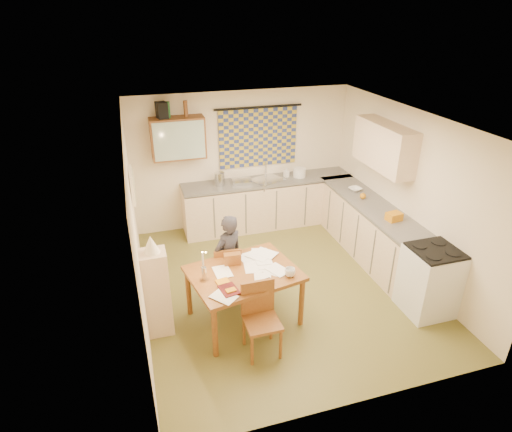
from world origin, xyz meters
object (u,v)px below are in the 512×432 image
object	(u,v)px
stove	(430,281)
shelf_stand	(157,293)
person	(229,258)
chair_far	(227,280)
counter_right	(373,233)
counter_back	(271,203)
dining_table	(244,295)

from	to	relation	value
stove	shelf_stand	size ratio (longest dim) A/B	0.82
person	chair_far	bearing A→B (deg)	-79.34
stove	chair_far	xyz separation A→B (m)	(-2.54, 1.11, -0.22)
counter_right	person	distance (m)	2.55
counter_right	counter_back	bearing A→B (deg)	127.08
counter_back	shelf_stand	size ratio (longest dim) A/B	2.80
counter_back	stove	distance (m)	3.30
counter_right	person	xyz separation A→B (m)	(-2.51, -0.37, 0.20)
chair_far	person	xyz separation A→B (m)	(0.02, -0.03, 0.39)
chair_far	person	world-z (taller)	person
person	stove	bearing A→B (deg)	129.27
stove	chair_far	distance (m)	2.78
shelf_stand	dining_table	bearing A→B (deg)	-4.59
person	counter_back	bearing A→B (deg)	-150.44
person	shelf_stand	bearing A→B (deg)	-3.19
stove	shelf_stand	world-z (taller)	shelf_stand
shelf_stand	stove	bearing A→B (deg)	-9.90
dining_table	chair_far	world-z (taller)	chair_far
counter_right	chair_far	xyz separation A→B (m)	(-2.54, -0.34, -0.19)
counter_back	chair_far	size ratio (longest dim) A/B	3.93
stove	person	world-z (taller)	person
counter_back	shelf_stand	bearing A→B (deg)	-133.40
counter_right	chair_far	size ratio (longest dim) A/B	3.51
counter_right	stove	xyz separation A→B (m)	(-0.00, -1.45, 0.03)
counter_back	person	xyz separation A→B (m)	(-1.29, -1.99, 0.20)
counter_back	chair_far	world-z (taller)	counter_back
counter_back	person	world-z (taller)	person
counter_right	person	world-z (taller)	person
chair_far	shelf_stand	bearing A→B (deg)	30.96
chair_far	shelf_stand	world-z (taller)	shelf_stand
counter_back	person	distance (m)	2.38
chair_far	counter_right	bearing A→B (deg)	-167.74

